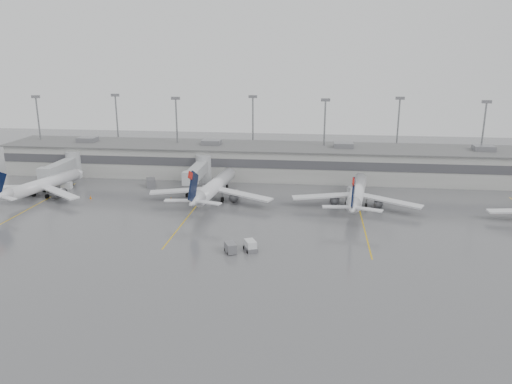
# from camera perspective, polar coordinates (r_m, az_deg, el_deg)

# --- Properties ---
(ground) EXTENTS (260.00, 260.00, 0.00)m
(ground) POSITION_cam_1_polar(r_m,az_deg,el_deg) (79.43, 0.66, -8.27)
(ground) COLOR #58585A
(ground) RESTS_ON ground
(terminal) EXTENTS (152.00, 17.00, 9.45)m
(terminal) POSITION_cam_1_polar(r_m,az_deg,el_deg) (133.33, 3.40, 3.56)
(terminal) COLOR #A0A09B
(terminal) RESTS_ON ground
(light_masts) EXTENTS (142.40, 8.00, 20.60)m
(light_masts) POSITION_cam_1_polar(r_m,az_deg,el_deg) (137.58, 3.61, 7.26)
(light_masts) COLOR gray
(light_masts) RESTS_ON ground
(jet_bridge_left) EXTENTS (4.00, 17.20, 7.00)m
(jet_bridge_left) POSITION_cam_1_polar(r_m,az_deg,el_deg) (136.77, -20.87, 2.72)
(jet_bridge_left) COLOR #9B9EA0
(jet_bridge_left) RESTS_ON ground
(jet_bridge_right) EXTENTS (4.00, 17.20, 7.00)m
(jet_bridge_right) POSITION_cam_1_polar(r_m,az_deg,el_deg) (124.48, -6.43, 2.46)
(jet_bridge_right) COLOR #9B9EA0
(jet_bridge_right) RESTS_ON ground
(stand_markings) EXTENTS (105.25, 40.00, 0.01)m
(stand_markings) POSITION_cam_1_polar(r_m,az_deg,el_deg) (101.71, 2.14, -2.78)
(stand_markings) COLOR #E1AE0D
(stand_markings) RESTS_ON ground
(jet_far_left) EXTENTS (24.59, 27.93, 9.22)m
(jet_far_left) POSITION_cam_1_polar(r_m,az_deg,el_deg) (124.39, -23.38, 0.75)
(jet_far_left) COLOR white
(jet_far_left) RESTS_ON ground
(jet_mid_left) EXTENTS (28.12, 31.66, 10.25)m
(jet_mid_left) POSITION_cam_1_polar(r_m,az_deg,el_deg) (111.61, -4.90, 0.57)
(jet_mid_left) COLOR white
(jet_mid_left) RESTS_ON ground
(jet_mid_right) EXTENTS (27.27, 30.76, 9.98)m
(jet_mid_right) POSITION_cam_1_polar(r_m,az_deg,el_deg) (109.10, 11.45, -0.09)
(jet_mid_right) COLOR white
(jet_mid_right) RESTS_ON ground
(baggage_tug) EXTENTS (2.81, 3.34, 1.84)m
(baggage_tug) POSITION_cam_1_polar(r_m,az_deg,el_deg) (84.30, -0.64, -6.27)
(baggage_tug) COLOR silver
(baggage_tug) RESTS_ON ground
(baggage_cart) EXTENTS (2.53, 3.06, 1.71)m
(baggage_cart) POSITION_cam_1_polar(r_m,az_deg,el_deg) (83.59, -2.94, -6.36)
(baggage_cart) COLOR slate
(baggage_cart) RESTS_ON ground
(gse_uld_a) EXTENTS (2.56, 1.85, 1.70)m
(gse_uld_a) POSITION_cam_1_polar(r_m,az_deg,el_deg) (130.14, -20.83, 0.72)
(gse_uld_a) COLOR silver
(gse_uld_a) RESTS_ON ground
(gse_uld_b) EXTENTS (2.38, 1.79, 1.54)m
(gse_uld_b) POSITION_cam_1_polar(r_m,az_deg,el_deg) (119.17, -5.60, 0.34)
(gse_uld_b) COLOR silver
(gse_uld_b) RESTS_ON ground
(gse_uld_c) EXTENTS (2.63, 2.12, 1.61)m
(gse_uld_c) POSITION_cam_1_polar(r_m,az_deg,el_deg) (119.34, 10.98, 0.16)
(gse_uld_c) COLOR silver
(gse_uld_c) RESTS_ON ground
(gse_loader) EXTENTS (3.13, 3.84, 2.07)m
(gse_loader) POSITION_cam_1_polar(r_m,az_deg,el_deg) (125.95, -11.90, 1.04)
(gse_loader) COLOR slate
(gse_loader) RESTS_ON ground
(cone_a) EXTENTS (0.48, 0.48, 0.77)m
(cone_a) POSITION_cam_1_polar(r_m,az_deg,el_deg) (119.48, -18.39, -0.57)
(cone_a) COLOR orange
(cone_a) RESTS_ON ground
(cone_b) EXTENTS (0.43, 0.43, 0.69)m
(cone_b) POSITION_cam_1_polar(r_m,az_deg,el_deg) (114.27, -9.68, -0.72)
(cone_b) COLOR orange
(cone_b) RESTS_ON ground
(cone_c) EXTENTS (0.50, 0.50, 0.80)m
(cone_c) POSITION_cam_1_polar(r_m,az_deg,el_deg) (110.99, 13.67, -1.41)
(cone_c) COLOR orange
(cone_c) RESTS_ON ground
(cone_d) EXTENTS (0.44, 0.44, 0.69)m
(cone_d) POSITION_cam_1_polar(r_m,az_deg,el_deg) (115.26, 25.90, -1.98)
(cone_d) COLOR orange
(cone_d) RESTS_ON ground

